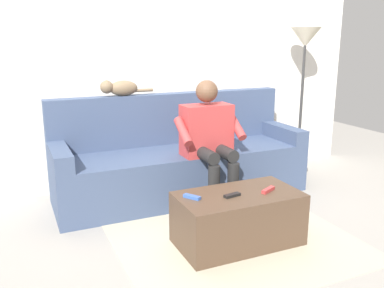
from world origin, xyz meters
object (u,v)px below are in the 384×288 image
object	(u,v)px
remote_black	(232,195)
remote_red	(268,190)
couch	(180,162)
floor_lamp	(305,48)
cat_on_backrest	(120,88)
remote_blue	(192,197)
person_solo_seated	(210,136)
coffee_table	(238,219)

from	to	relation	value
remote_black	remote_red	xyz separation A→B (m)	(-0.29, 0.02, 0.00)
couch	remote_red	bearing A→B (deg)	100.69
remote_black	floor_lamp	bearing A→B (deg)	-150.29
cat_on_backrest	remote_black	world-z (taller)	cat_on_backrest
cat_on_backrest	remote_blue	xyz separation A→B (m)	(-0.15, 1.29, -0.63)
remote_blue	remote_red	bearing A→B (deg)	-133.36
person_solo_seated	remote_blue	xyz separation A→B (m)	(0.47, 0.68, -0.25)
remote_blue	floor_lamp	xyz separation A→B (m)	(-1.87, -1.21, 0.97)
couch	remote_red	distance (m)	1.17
couch	floor_lamp	world-z (taller)	floor_lamp
remote_black	person_solo_seated	bearing A→B (deg)	-113.89
person_solo_seated	cat_on_backrest	distance (m)	0.96
coffee_table	cat_on_backrest	size ratio (longest dim) A/B	1.79
remote_black	remote_red	distance (m)	0.29
cat_on_backrest	remote_black	size ratio (longest dim) A/B	3.98
remote_blue	couch	bearing A→B (deg)	-51.19
remote_black	floor_lamp	xyz separation A→B (m)	(-1.59, -1.29, 0.98)
couch	person_solo_seated	distance (m)	0.51
coffee_table	cat_on_backrest	world-z (taller)	cat_on_backrest
couch	floor_lamp	distance (m)	1.86
couch	coffee_table	bearing A→B (deg)	90.00
cat_on_backrest	floor_lamp	world-z (taller)	floor_lamp
coffee_table	remote_blue	bearing A→B (deg)	-8.80
person_solo_seated	floor_lamp	distance (m)	1.66
person_solo_seated	floor_lamp	size ratio (longest dim) A/B	0.71
couch	remote_blue	size ratio (longest dim) A/B	18.45
coffee_table	floor_lamp	distance (m)	2.30
person_solo_seated	remote_red	xyz separation A→B (m)	(-0.09, 0.78, -0.24)
coffee_table	remote_red	world-z (taller)	remote_red
coffee_table	cat_on_backrest	distance (m)	1.66
cat_on_backrest	remote_black	bearing A→B (deg)	107.19
floor_lamp	cat_on_backrest	bearing A→B (deg)	-2.40
floor_lamp	coffee_table	bearing A→B (deg)	39.63
cat_on_backrest	person_solo_seated	bearing A→B (deg)	135.40
coffee_table	remote_blue	world-z (taller)	remote_blue
coffee_table	couch	bearing A→B (deg)	-90.00
couch	remote_blue	xyz separation A→B (m)	(0.34, 1.05, 0.08)
remote_black	floor_lamp	distance (m)	2.27
remote_red	remote_blue	bearing A→B (deg)	142.92
couch	cat_on_backrest	size ratio (longest dim) A/B	4.74
coffee_table	remote_blue	distance (m)	0.40
cat_on_backrest	remote_black	xyz separation A→B (m)	(-0.43, 1.37, -0.63)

